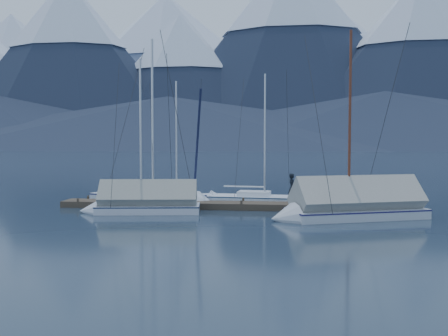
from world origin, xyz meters
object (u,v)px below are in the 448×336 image
Objects in this scene: person at (292,188)px; sailboat_covered_far at (139,205)px; sailboat_open_left at (161,200)px; sailboat_open_mid at (184,199)px; sailboat_covered_near at (346,208)px; sailboat_open_right at (272,200)px.

sailboat_covered_far is at bearing 89.72° from person.
sailboat_covered_far reaches higher than person.
sailboat_open_mid is at bearing 37.08° from sailboat_open_left.
sailboat_covered_far reaches higher than sailboat_open_mid.
sailboat_covered_far is (-0.17, -3.87, 0.23)m from sailboat_open_left.
sailboat_covered_near is at bearing -3.90° from sailboat_covered_far.
sailboat_open_left reaches higher than sailboat_covered_far.
sailboat_open_mid is at bearing 74.24° from sailboat_covered_far.
person is (1.12, -2.22, 0.98)m from sailboat_open_right.
sailboat_open_left is 6.56m from sailboat_open_right.
sailboat_covered_far is at bearing -92.47° from sailboat_open_left.
sailboat_open_mid is 0.82× the size of sailboat_covered_near.
sailboat_covered_near reaches higher than sailboat_open_mid.
sailboat_open_left is 1.09× the size of sailboat_covered_near.
sailboat_open_mid is 10.40m from sailboat_covered_near.
sailboat_open_mid is at bearing 52.69° from person.
sailboat_open_mid is at bearing 148.37° from sailboat_covered_near.
sailboat_open_right is 2.67m from person.
sailboat_open_right is at bearing 8.01° from sailboat_open_left.
sailboat_open_left is at bearing 61.77° from person.
sailboat_open_mid is (1.17, 0.89, -0.05)m from sailboat_open_left.
sailboat_open_right is at bearing 122.77° from sailboat_covered_near.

